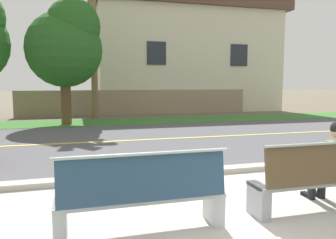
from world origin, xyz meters
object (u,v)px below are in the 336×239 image
at_px(bench_left, 143,196).
at_px(bench_right, 322,179).
at_px(seated_person_olive, 332,160).
at_px(shade_tree_centre, 67,44).

bearing_deg(bench_left, bench_right, 0.00).
relative_size(bench_left, seated_person_olive, 1.59).
height_order(seated_person_olive, shade_tree_centre, shade_tree_centre).
distance_m(bench_right, seated_person_olive, 0.41).
bearing_deg(bench_right, shade_tree_centre, 107.71).
bearing_deg(bench_left, shade_tree_centre, 95.45).
height_order(bench_right, shade_tree_centre, shade_tree_centre).
bearing_deg(bench_left, seated_person_olive, 3.53).
distance_m(bench_right, shade_tree_centre, 12.05).
xyz_separation_m(bench_right, shade_tree_centre, (-3.55, 11.12, 2.97)).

